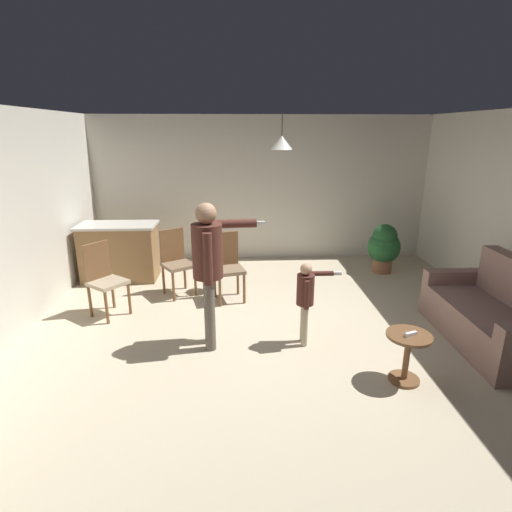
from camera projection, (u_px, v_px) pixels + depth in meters
ground at (277, 332)px, 5.05m from camera, size 7.68×7.68×0.00m
wall_back at (262, 189)px, 7.69m from camera, size 6.40×0.10×2.70m
couch_floral at (494, 317)px, 4.72m from camera, size 0.88×1.81×1.00m
kitchen_counter at (120, 252)px, 6.74m from camera, size 1.26×0.66×0.95m
side_table_by_couch at (407, 352)px, 3.98m from camera, size 0.44×0.44×0.52m
person_adult at (209, 260)px, 4.44m from camera, size 0.82×0.54×1.69m
person_child at (306, 295)px, 4.61m from camera, size 0.54×0.29×1.00m
dining_chair_by_counter at (228, 264)px, 5.92m from camera, size 0.51×0.51×1.00m
dining_chair_near_wall at (176, 260)px, 6.11m from camera, size 0.58×0.58×1.00m
dining_chair_centre_back at (104, 277)px, 5.40m from camera, size 0.59×0.59×1.00m
potted_plant_corner at (384, 246)px, 7.07m from camera, size 0.57×0.57×0.87m
spare_remote_on_table at (411, 334)px, 3.90m from camera, size 0.13×0.08×0.04m
ceiling_light_pendant at (282, 142)px, 5.88m from camera, size 0.32×0.32×0.55m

